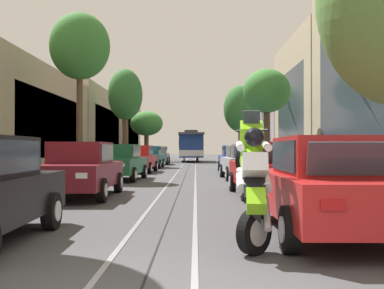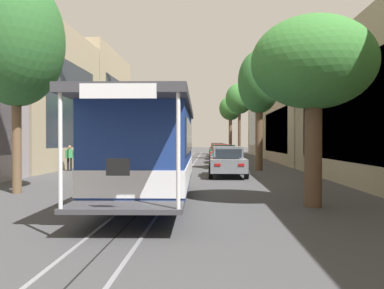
{
  "view_description": "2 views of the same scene",
  "coord_description": "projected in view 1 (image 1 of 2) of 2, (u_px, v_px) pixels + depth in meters",
  "views": [
    {
      "loc": [
        0.54,
        -3.45,
        1.39
      ],
      "look_at": [
        0.37,
        16.83,
        1.58
      ],
      "focal_mm": 41.57,
      "sensor_mm": 36.0,
      "label": 1
    },
    {
      "loc": [
        -1.85,
        55.81,
        1.89
      ],
      "look_at": [
        0.52,
        4.85,
        1.38
      ],
      "focal_mm": 35.96,
      "sensor_mm": 36.0,
      "label": 2
    }
  ],
  "objects": [
    {
      "name": "street_tree_kerb_left_second",
      "position": [
        80.0,
        48.0,
        20.51
      ],
      "size": [
        2.78,
        2.41,
        7.68
      ],
      "color": "brown",
      "rests_on": "ground"
    },
    {
      "name": "parked_car_silver_mid_right",
      "position": [
        244.0,
        162.0,
        20.3
      ],
      "size": [
        2.12,
        4.41,
        1.58
      ],
      "color": "#B7B7BC",
      "rests_on": "ground"
    },
    {
      "name": "pedestrian_on_right_pavement",
      "position": [
        349.0,
        164.0,
        14.59
      ],
      "size": [
        0.55,
        0.39,
        1.55
      ],
      "color": "slate",
      "rests_on": "ground"
    },
    {
      "name": "street_tree_kerb_right_second",
      "position": [
        267.0,
        92.0,
        26.62
      ],
      "size": [
        2.83,
        2.75,
        6.17
      ],
      "color": "#4C3826",
      "rests_on": "ground"
    },
    {
      "name": "parked_car_maroon_second_left",
      "position": [
        81.0,
        169.0,
        12.78
      ],
      "size": [
        2.05,
        4.38,
        1.58
      ],
      "color": "maroon",
      "rests_on": "ground"
    },
    {
      "name": "parked_car_green_mid_left",
      "position": [
        120.0,
        162.0,
        19.66
      ],
      "size": [
        2.15,
        4.42,
        1.58
      ],
      "color": "#1E6038",
      "rests_on": "ground"
    },
    {
      "name": "motorcycle_with_rider",
      "position": [
        253.0,
        176.0,
        6.13
      ],
      "size": [
        0.56,
        1.76,
        1.94
      ],
      "color": "black",
      "rests_on": "ground"
    },
    {
      "name": "building_facade_left",
      "position": [
        44.0,
        115.0,
        31.48
      ],
      "size": [
        5.99,
        63.23,
        8.77
      ],
      "color": "beige",
      "rests_on": "ground"
    },
    {
      "name": "street_tree_kerb_left_mid",
      "position": [
        125.0,
        96.0,
        34.75
      ],
      "size": [
        2.69,
        2.65,
        7.64
      ],
      "color": "brown",
      "rests_on": "ground"
    },
    {
      "name": "street_tree_kerb_left_fourth",
      "position": [
        146.0,
        124.0,
        48.18
      ],
      "size": [
        3.56,
        3.09,
        5.46
      ],
      "color": "brown",
      "rests_on": "ground"
    },
    {
      "name": "parked_car_red_near_right",
      "position": [
        328.0,
        185.0,
        7.16
      ],
      "size": [
        2.02,
        4.37,
        1.58
      ],
      "color": "red",
      "rests_on": "ground"
    },
    {
      "name": "building_facade_right",
      "position": [
        330.0,
        107.0,
        31.59
      ],
      "size": [
        5.91,
        63.23,
        10.79
      ],
      "color": "tan",
      "rests_on": "ground"
    },
    {
      "name": "cable_car_trolley",
      "position": [
        191.0,
        146.0,
        47.38
      ],
      "size": [
        2.82,
        9.17,
        3.28
      ],
      "color": "navy",
      "rests_on": "ground"
    },
    {
      "name": "parked_car_red_fourth_left",
      "position": [
        138.0,
        159.0,
        26.12
      ],
      "size": [
        2.11,
        4.41,
        1.58
      ],
      "color": "red",
      "rests_on": "ground"
    },
    {
      "name": "pedestrian_on_left_pavement",
      "position": [
        276.0,
        155.0,
        35.51
      ],
      "size": [
        0.55,
        0.42,
        1.59
      ],
      "color": "black",
      "rests_on": "ground"
    },
    {
      "name": "trolley_track_rails",
      "position": [
        188.0,
        167.0,
        33.2
      ],
      "size": [
        1.14,
        71.53,
        0.01
      ],
      "color": "gray",
      "rests_on": "ground"
    },
    {
      "name": "parked_car_grey_sixth_left",
      "position": [
        158.0,
        155.0,
        38.98
      ],
      "size": [
        2.0,
        4.36,
        1.58
      ],
      "color": "slate",
      "rests_on": "ground"
    },
    {
      "name": "street_tree_kerb_right_mid",
      "position": [
        240.0,
        109.0,
        45.76
      ],
      "size": [
        3.35,
        3.61,
        7.9
      ],
      "color": "brown",
      "rests_on": "ground"
    },
    {
      "name": "ground_plane",
      "position": [
        187.0,
        170.0,
        28.85
      ],
      "size": [
        160.0,
        160.0,
        0.0
      ],
      "primitive_type": "plane",
      "color": "#424244"
    },
    {
      "name": "parked_car_blue_fourth_right",
      "position": [
        236.0,
        159.0,
        26.33
      ],
      "size": [
        2.04,
        4.38,
        1.58
      ],
      "color": "#233D93",
      "rests_on": "ground"
    },
    {
      "name": "parked_car_red_second_right",
      "position": [
        268.0,
        169.0,
        13.13
      ],
      "size": [
        2.12,
        4.41,
        1.58
      ],
      "color": "red",
      "rests_on": "ground"
    },
    {
      "name": "parked_car_teal_fifth_left",
      "position": [
        149.0,
        157.0,
        32.12
      ],
      "size": [
        2.04,
        4.38,
        1.58
      ],
      "color": "#196B70",
      "rests_on": "ground"
    }
  ]
}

